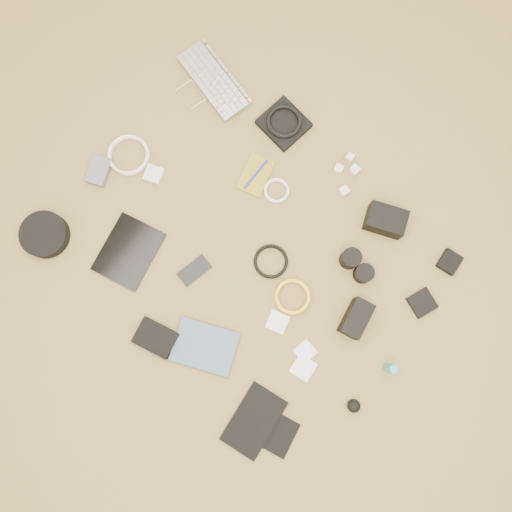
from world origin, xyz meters
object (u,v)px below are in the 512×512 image
Objects in this scene: tablet at (129,252)px; headphone_case at (45,235)px; dslr_camera at (386,220)px; phone at (194,271)px; laptop at (204,87)px; paperback at (198,369)px.

tablet is 0.31m from headphone_case.
headphone_case is at bearing -159.98° from dslr_camera.
phone is 0.56m from headphone_case.
laptop is 0.69m from tablet.
tablet is 2.03× the size of phone.
tablet is at bearing -58.66° from laptop.
phone is at bearing -147.81° from dslr_camera.
headphone_case is (-0.27, -0.14, 0.02)m from tablet.
dslr_camera is 0.94m from tablet.
dslr_camera is 1.24m from headphone_case.
laptop is 0.71m from phone.
phone is 0.69× the size of headphone_case.
headphone_case reaches higher than laptop.
laptop is 2.77× the size of phone.
laptop is 1.51× the size of paperback.
headphone_case is at bearing -164.13° from tablet.
headphone_case is at bearing 66.05° from paperback.
dslr_camera is 0.64× the size of paperback.
laptop is 2.36× the size of dslr_camera.
tablet reaches higher than phone.
paperback is (-0.19, -0.84, -0.03)m from dslr_camera.
dslr_camera reaches higher than paperback.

